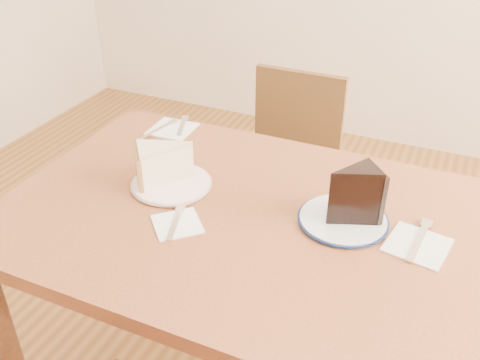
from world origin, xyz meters
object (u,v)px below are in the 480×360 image
at_px(carrot_cake, 167,164).
at_px(chocolate_cake, 351,198).
at_px(plate_navy, 343,220).
at_px(plate_cream, 172,184).
at_px(table, 248,246).
at_px(chair_far, 285,174).

relative_size(carrot_cake, chocolate_cake, 1.11).
bearing_deg(plate_navy, plate_cream, -176.40).
height_order(table, carrot_cake, carrot_cake).
xyz_separation_m(chair_far, carrot_cake, (-0.11, -0.63, 0.35)).
height_order(carrot_cake, chocolate_cake, chocolate_cake).
relative_size(plate_cream, plate_navy, 0.99).
xyz_separation_m(chair_far, chocolate_cake, (0.37, -0.62, 0.37)).
bearing_deg(plate_cream, chair_far, 81.86).
xyz_separation_m(carrot_cake, chocolate_cake, (0.47, 0.02, 0.02)).
height_order(plate_cream, plate_navy, same).
bearing_deg(chocolate_cake, table, 63.10).
relative_size(plate_navy, carrot_cake, 1.48).
bearing_deg(plate_navy, chocolate_cake, -18.06).
distance_m(table, carrot_cake, 0.29).
bearing_deg(table, chocolate_cake, 13.93).
xyz_separation_m(plate_cream, plate_navy, (0.45, 0.03, 0.00)).
height_order(chair_far, carrot_cake, carrot_cake).
relative_size(table, chocolate_cake, 9.69).
distance_m(plate_cream, carrot_cake, 0.05).
bearing_deg(chair_far, table, 102.17).
height_order(plate_navy, chocolate_cake, chocolate_cake).
relative_size(table, plate_navy, 5.92).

